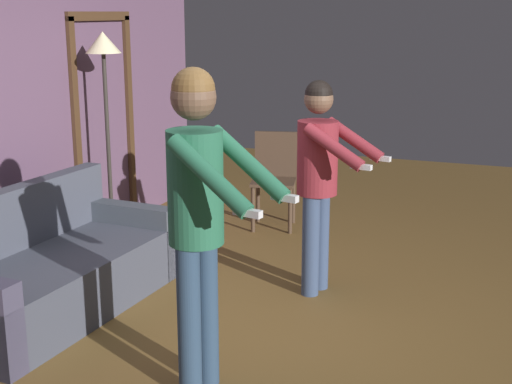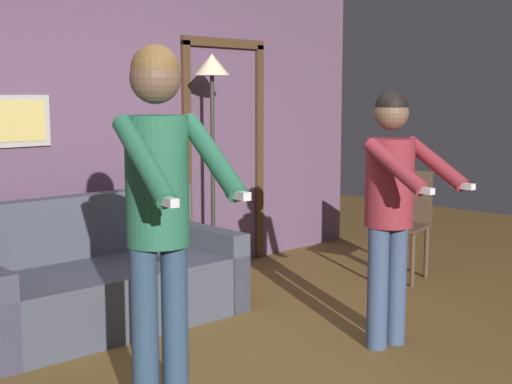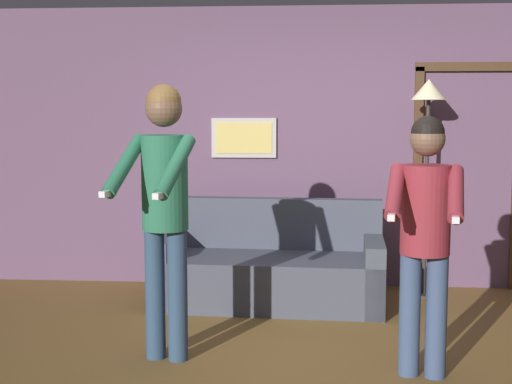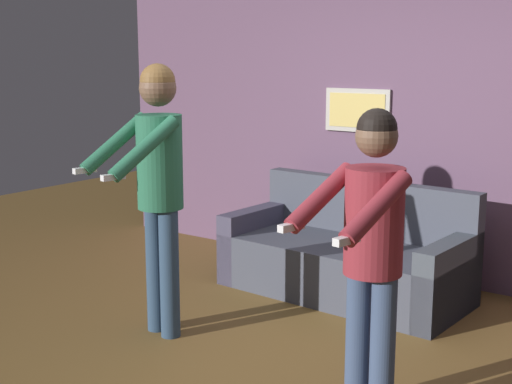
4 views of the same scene
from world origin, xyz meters
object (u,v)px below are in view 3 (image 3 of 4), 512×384
Objects in this scene: torchiere_lamp at (428,120)px; person_standing_left at (164,193)px; person_standing_right at (426,224)px; couch at (271,271)px.

person_standing_left is (-1.97, -1.83, -0.45)m from torchiere_lamp.
couch is at bearing 121.74° from person_standing_right.
person_standing_left is 1.13× the size of person_standing_right.
person_standing_right reaches higher than couch.
person_standing_right is (-0.33, -2.02, -0.60)m from torchiere_lamp.
torchiere_lamp reaches higher than person_standing_right.
person_standing_left is at bearing -112.81° from couch.
torchiere_lamp is at bearing 15.15° from couch.
couch is 2.06m from person_standing_right.
torchiere_lamp is at bearing 42.86° from person_standing_left.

